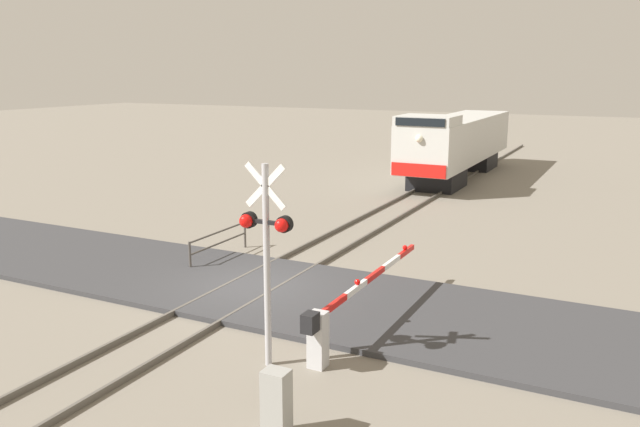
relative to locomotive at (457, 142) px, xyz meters
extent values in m
plane|color=gray|center=(0.00, -21.90, -2.07)|extent=(160.00, 160.00, 0.00)
cube|color=#59544C|center=(-0.72, -21.90, -1.99)|extent=(0.08, 80.00, 0.15)
cube|color=#59544C|center=(0.72, -21.90, -1.99)|extent=(0.08, 80.00, 0.15)
cube|color=#38383A|center=(0.00, -21.90, -1.99)|extent=(36.00, 5.25, 0.14)
cube|color=black|center=(0.00, -3.78, -1.54)|extent=(2.44, 3.20, 1.05)
cube|color=black|center=(0.00, 4.13, -1.54)|extent=(2.44, 3.20, 1.05)
cube|color=silver|center=(0.00, 0.18, 0.20)|extent=(2.88, 14.38, 2.43)
cube|color=silver|center=(0.00, -5.78, 1.65)|extent=(2.82, 2.45, 0.48)
cube|color=black|center=(0.00, -7.04, 1.65)|extent=(2.44, 0.06, 0.38)
cube|color=red|center=(0.00, -7.05, -0.67)|extent=(2.73, 0.08, 0.64)
sphere|color=#F2EACC|center=(0.00, -7.06, 0.86)|extent=(0.36, 0.36, 0.36)
cylinder|color=#ADADB2|center=(2.91, -25.80, 0.10)|extent=(0.14, 0.14, 4.33)
cube|color=white|center=(2.91, -25.80, 1.81)|extent=(0.95, 0.04, 0.95)
cube|color=white|center=(2.91, -25.80, 1.81)|extent=(0.95, 0.04, 0.95)
cube|color=black|center=(2.91, -25.80, 1.06)|extent=(1.04, 0.08, 0.08)
sphere|color=red|center=(2.49, -25.90, 1.06)|extent=(0.28, 0.28, 0.28)
sphere|color=red|center=(3.33, -25.90, 1.06)|extent=(0.28, 0.28, 0.28)
cylinder|color=black|center=(2.49, -25.78, 1.06)|extent=(0.34, 0.14, 0.34)
cylinder|color=black|center=(3.33, -25.78, 1.06)|extent=(0.34, 0.14, 0.34)
cube|color=silver|center=(3.89, -25.42, -1.45)|extent=(0.36, 0.36, 1.22)
cube|color=black|center=(3.89, -25.77, -0.94)|extent=(0.28, 0.36, 0.40)
cube|color=red|center=(3.89, -24.63, -0.94)|extent=(0.10, 1.18, 0.14)
cube|color=white|center=(3.89, -23.46, -0.94)|extent=(0.10, 1.18, 0.14)
cube|color=red|center=(3.89, -22.28, -0.94)|extent=(0.10, 1.18, 0.14)
cube|color=white|center=(3.89, -21.11, -0.94)|extent=(0.10, 1.18, 0.14)
cube|color=red|center=(3.89, -19.93, -0.94)|extent=(0.10, 1.18, 0.14)
sphere|color=red|center=(3.89, -23.36, -0.80)|extent=(0.14, 0.14, 0.14)
sphere|color=red|center=(3.89, -20.01, -0.80)|extent=(0.14, 0.14, 0.14)
cube|color=#999993|center=(4.47, -28.12, -1.45)|extent=(0.45, 0.36, 1.24)
cylinder|color=#4C4742|center=(-2.66, -21.31, -1.59)|extent=(0.08, 0.08, 0.95)
cylinder|color=#4C4742|center=(-2.66, -18.21, -1.59)|extent=(0.08, 0.08, 0.95)
cylinder|color=#4C4742|center=(-2.66, -19.76, -1.16)|extent=(0.06, 3.10, 0.06)
cylinder|color=#4C4742|center=(-2.66, -19.76, -1.54)|extent=(0.06, 3.10, 0.06)
camera|label=1|loc=(9.59, -36.63, 4.08)|focal=36.09mm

